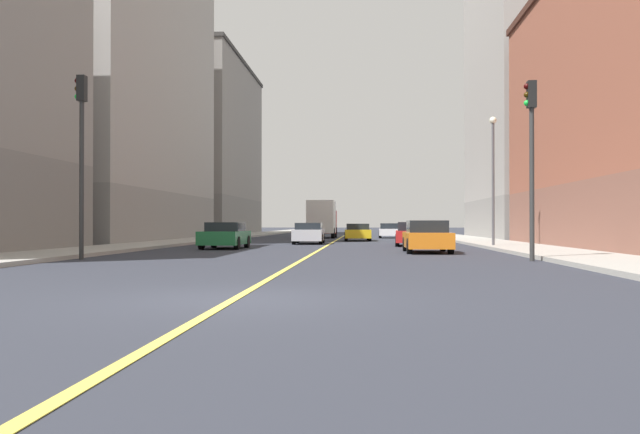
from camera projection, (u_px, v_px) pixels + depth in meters
name	position (u px, v px, depth m)	size (l,w,h in m)	color
ground_plane	(235.00, 299.00, 11.30)	(400.00, 400.00, 0.00)	#2A2D37
sidewalk_left	(454.00, 237.00, 59.53)	(3.50, 168.00, 0.15)	#9E9B93
sidewalk_right	(230.00, 237.00, 60.85)	(3.50, 168.00, 0.15)	#9E9B93
lane_center_stripe	(341.00, 238.00, 60.19)	(0.16, 154.00, 0.01)	#E5D14C
building_left_mid	(536.00, 91.00, 55.58)	(9.16, 19.19, 24.19)	gray
building_right_midblock	(116.00, 79.00, 49.81)	(9.16, 25.53, 23.61)	gray
building_right_distant	(207.00, 149.00, 78.48)	(9.16, 25.36, 19.77)	slate
traffic_light_left_near	(531.00, 145.00, 22.75)	(0.40, 0.32, 6.03)	#2D2D2D
traffic_light_right_near	(81.00, 141.00, 23.78)	(0.40, 0.32, 6.43)	#2D2D2D
street_lamp_left_near	(493.00, 166.00, 34.97)	(0.36, 0.36, 6.60)	#4C4C51
car_white	(389.00, 231.00, 59.14)	(1.87, 4.19, 1.28)	white
car_orange	(427.00, 237.00, 29.48)	(1.92, 4.52, 1.39)	orange
car_yellow	(358.00, 232.00, 49.40)	(2.00, 4.64, 1.25)	gold
car_green	(225.00, 236.00, 34.12)	(1.99, 4.24, 1.32)	#1E6B38
car_red	(412.00, 234.00, 38.24)	(2.06, 4.51, 1.34)	red
car_silver	(309.00, 233.00, 42.00)	(1.90, 4.48, 1.30)	silver
box_truck	(322.00, 219.00, 58.93)	(2.36, 6.88, 3.18)	maroon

